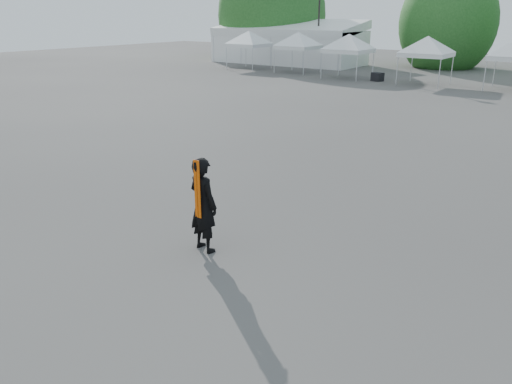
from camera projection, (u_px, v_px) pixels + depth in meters
The scene contains 11 objects.
ground at pixel (278, 230), 11.76m from camera, with size 120.00×120.00×0.00m, color #474442.
marquee at pixel (288, 43), 49.90m from camera, with size 15.00×6.25×4.23m.
light_pole_west at pixel (320, 2), 45.65m from camera, with size 0.60×0.25×10.30m.
tree_far_w at pixel (272, 16), 53.52m from camera, with size 4.80×4.80×7.30m.
tree_mid_w at pixel (448, 23), 45.35m from camera, with size 4.16×4.16×6.33m.
tent_a at pixel (249, 34), 44.55m from camera, with size 4.40×4.40×3.88m.
tent_b at pixel (298, 35), 41.74m from camera, with size 4.35×4.35×3.88m.
tent_c at pixel (349, 37), 37.93m from camera, with size 4.46×4.46×3.88m.
tent_d at pixel (428, 40), 34.51m from camera, with size 4.43×4.43×3.88m.
man at pixel (203, 205), 10.48m from camera, with size 0.83×0.62×2.07m.
crate_west at pixel (377, 77), 37.31m from camera, with size 0.80×0.62×0.62m, color black.
Camera 1 is at (5.86, -9.03, 4.84)m, focal length 35.00 mm.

